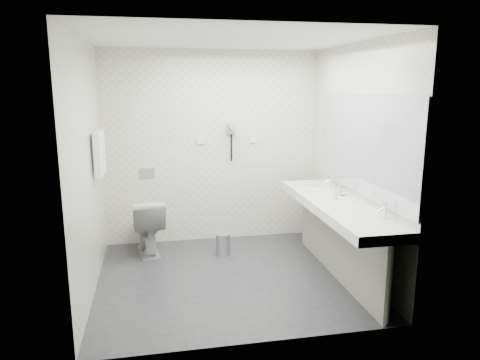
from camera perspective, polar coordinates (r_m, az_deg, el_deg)
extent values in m
plane|color=#27272C|center=(5.02, -1.38, -12.22)|extent=(2.80, 2.80, 0.00)
plane|color=silver|center=(4.60, -1.55, 17.47)|extent=(2.80, 2.80, 0.00)
plane|color=beige|center=(5.92, -3.56, 4.11)|extent=(2.80, 0.00, 2.80)
plane|color=beige|center=(3.40, 2.18, -1.79)|extent=(2.80, 0.00, 2.80)
plane|color=beige|center=(4.64, -18.79, 1.28)|extent=(0.00, 2.60, 2.60)
plane|color=beige|center=(5.07, 14.34, 2.43)|extent=(0.00, 2.60, 2.60)
cube|color=silver|center=(4.88, 12.14, -3.26)|extent=(0.55, 2.20, 0.10)
cube|color=gray|center=(5.01, 12.19, -7.93)|extent=(0.03, 2.15, 0.75)
cylinder|color=silver|center=(4.17, 18.30, -12.52)|extent=(0.06, 0.06, 0.75)
cylinder|color=silver|center=(5.94, 8.54, -4.62)|extent=(0.06, 0.06, 0.75)
cube|color=#B2BCC6|center=(4.86, 15.31, 4.35)|extent=(0.02, 2.20, 1.05)
ellipsoid|color=silver|center=(4.30, 15.54, -5.01)|extent=(0.40, 0.31, 0.05)
ellipsoid|color=silver|center=(5.45, 9.50, -1.16)|extent=(0.40, 0.31, 0.05)
cylinder|color=silver|center=(4.37, 17.90, -3.68)|extent=(0.04, 0.04, 0.15)
cylinder|color=silver|center=(5.50, 11.43, -0.15)|extent=(0.04, 0.04, 0.15)
imported|color=silver|center=(4.95, 11.91, -1.86)|extent=(0.06, 0.06, 0.09)
cylinder|color=silver|center=(5.13, 12.93, -1.37)|extent=(0.06, 0.06, 0.11)
cylinder|color=silver|center=(5.18, 12.25, -1.14)|extent=(0.08, 0.08, 0.11)
imported|color=silver|center=(5.71, -11.69, -5.70)|extent=(0.48, 0.73, 0.70)
cube|color=#B2B5BA|center=(5.91, -11.70, 0.91)|extent=(0.18, 0.02, 0.12)
cylinder|color=#B2B5BA|center=(5.61, -2.16, -8.20)|extent=(0.20, 0.20, 0.25)
cylinder|color=#B2B5BA|center=(5.56, -2.17, -6.90)|extent=(0.18, 0.18, 0.02)
cylinder|color=silver|center=(5.13, -17.67, 5.72)|extent=(0.02, 0.62, 0.02)
cube|color=white|center=(5.02, -17.57, 3.06)|extent=(0.07, 0.24, 0.48)
cube|color=white|center=(5.29, -17.24, 3.52)|extent=(0.07, 0.24, 0.48)
cube|color=#97979C|center=(5.90, -1.13, 6.55)|extent=(0.10, 0.04, 0.14)
cylinder|color=#97979C|center=(5.83, -1.01, 6.78)|extent=(0.08, 0.14, 0.08)
cylinder|color=black|center=(5.92, -1.10, 4.12)|extent=(0.02, 0.02, 0.35)
cube|color=silver|center=(5.88, -5.01, 5.01)|extent=(0.09, 0.02, 0.09)
cube|color=silver|center=(5.99, 1.68, 5.19)|extent=(0.09, 0.02, 0.09)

